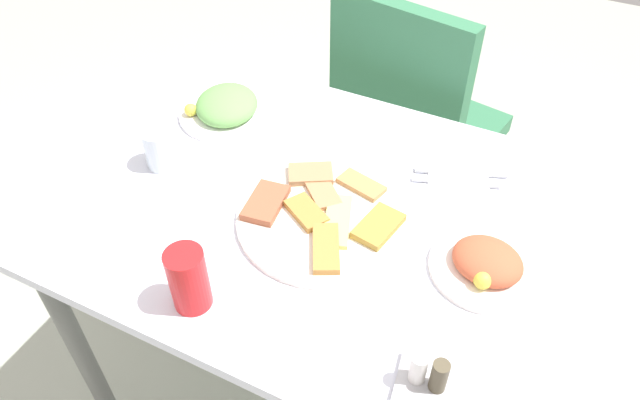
% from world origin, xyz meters
% --- Properties ---
extents(ground_plane, '(6.00, 6.00, 0.00)m').
position_xyz_m(ground_plane, '(0.00, 0.00, 0.00)').
color(ground_plane, '#A7AD9C').
extents(dining_table, '(1.00, 0.79, 0.75)m').
position_xyz_m(dining_table, '(0.00, 0.00, 0.65)').
color(dining_table, silver).
rests_on(dining_table, ground_plane).
extents(dining_chair, '(0.49, 0.49, 0.94)m').
position_xyz_m(dining_chair, '(-0.01, 0.64, 0.54)').
color(dining_chair, '#357750').
rests_on(dining_chair, ground_plane).
extents(pide_platter, '(0.35, 0.35, 0.03)m').
position_xyz_m(pide_platter, '(0.03, -0.03, 0.76)').
color(pide_platter, white).
rests_on(pide_platter, dining_table).
extents(salad_plate_greens, '(0.20, 0.20, 0.05)m').
position_xyz_m(salad_plate_greens, '(0.35, -0.02, 0.77)').
color(salad_plate_greens, white).
rests_on(salad_plate_greens, dining_table).
extents(salad_plate_rice, '(0.23, 0.23, 0.06)m').
position_xyz_m(salad_plate_rice, '(-0.33, 0.18, 0.77)').
color(salad_plate_rice, white).
rests_on(salad_plate_rice, dining_table).
extents(soda_can, '(0.08, 0.08, 0.12)m').
position_xyz_m(soda_can, '(-0.08, -0.31, 0.81)').
color(soda_can, red).
rests_on(soda_can, dining_table).
extents(drinking_glass, '(0.07, 0.07, 0.09)m').
position_xyz_m(drinking_glass, '(-0.35, -0.03, 0.79)').
color(drinking_glass, silver).
rests_on(drinking_glass, dining_table).
extents(paper_napkin, '(0.16, 0.16, 0.00)m').
position_xyz_m(paper_napkin, '(0.23, 0.20, 0.75)').
color(paper_napkin, white).
rests_on(paper_napkin, dining_table).
extents(fork, '(0.18, 0.07, 0.00)m').
position_xyz_m(fork, '(0.23, 0.18, 0.76)').
color(fork, silver).
rests_on(fork, paper_napkin).
extents(spoon, '(0.19, 0.08, 0.00)m').
position_xyz_m(spoon, '(0.23, 0.22, 0.76)').
color(spoon, silver).
rests_on(spoon, paper_napkin).
extents(condiment_caddy, '(0.10, 0.10, 0.07)m').
position_xyz_m(condiment_caddy, '(0.33, -0.28, 0.77)').
color(condiment_caddy, '#B2B2B7').
rests_on(condiment_caddy, dining_table).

